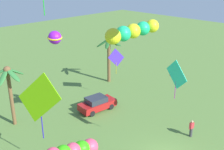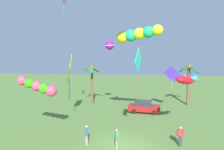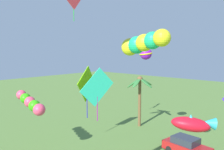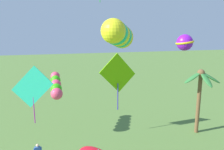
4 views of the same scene
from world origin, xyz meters
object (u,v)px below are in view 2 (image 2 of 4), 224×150
palm_tree_1 (92,75)px  spectator_1 (180,136)px  parked_car_0 (144,107)px  spectator_0 (117,139)px  kite_tube_2 (137,34)px  kite_diamond_8 (138,61)px  palm_tree_0 (189,75)px  kite_diamond_1 (69,71)px  spectator_2 (87,135)px  kite_ball_4 (110,45)px  kite_fish_6 (186,80)px  kite_tube_7 (39,87)px  kite_diamond_5 (172,74)px

palm_tree_1 → spectator_1: (9.93, -13.01, -3.60)m
parked_car_0 → palm_tree_1: bearing=154.4°
palm_tree_1 → spectator_0: 15.46m
parked_car_0 → spectator_1: spectator_1 is taller
kite_tube_2 → kite_diamond_8: bearing=-88.7°
parked_car_0 → kite_diamond_8: (-0.87, -9.52, 6.00)m
palm_tree_0 → kite_diamond_1: (-14.90, -8.27, 1.16)m
palm_tree_1 → spectator_2: palm_tree_1 is taller
spectator_0 → kite_diamond_1: kite_diamond_1 is taller
palm_tree_0 → kite_ball_4: 12.41m
kite_diamond_8 → kite_ball_4: bearing=109.8°
spectator_1 → kite_fish_6: bearing=71.3°
parked_car_0 → spectator_2: bearing=-116.2°
palm_tree_0 → parked_car_0: bearing=-143.6°
palm_tree_0 → kite_tube_2: bearing=-126.6°
kite_diamond_8 → kite_tube_7: bearing=174.8°
kite_diamond_1 → kite_tube_2: (7.51, -1.66, 3.76)m
kite_diamond_8 → spectator_0: bearing=-144.4°
kite_diamond_8 → spectator_1: bearing=1.0°
kite_diamond_1 → kite_diamond_8: (7.61, -5.98, 1.28)m
palm_tree_1 → kite_tube_2: (6.44, -8.75, 4.83)m
parked_car_0 → kite_diamond_1: bearing=-157.3°
kite_diamond_1 → kite_diamond_5: bearing=19.1°
kite_diamond_1 → kite_ball_4: (4.10, 3.76, 2.97)m
parked_car_0 → spectator_2: size_ratio=2.56×
palm_tree_0 → kite_fish_6: 11.95m
spectator_2 → kite_tube_2: bearing=50.6°
palm_tree_1 → kite_ball_4: 6.05m
spectator_2 → kite_tube_2: kite_tube_2 is taller
spectator_0 → kite_diamond_8: bearing=35.6°
kite_fish_6 → parked_car_0: bearing=116.6°
palm_tree_0 → kite_diamond_1: 17.08m
kite_diamond_5 → kite_tube_7: kite_diamond_5 is taller
palm_tree_0 → kite_diamond_5: bearing=-125.6°
palm_tree_0 → kite_diamond_1: bearing=-151.0°
palm_tree_1 → kite_tube_2: kite_tube_2 is taller
palm_tree_0 → palm_tree_1: size_ratio=1.02×
spectator_2 → kite_diamond_8: (4.06, 0.51, 5.94)m
kite_ball_4 → kite_diamond_5: bearing=2.7°
palm_tree_1 → kite_ball_4: bearing=-47.7°
spectator_2 → kite_ball_4: (0.55, 10.26, 7.63)m
palm_tree_0 → palm_tree_1: bearing=-175.1°
palm_tree_0 → kite_diamond_8: kite_diamond_8 is taller
palm_tree_0 → spectator_1: bearing=-105.4°
palm_tree_1 → spectator_1: bearing=-52.7°
palm_tree_1 → spectator_2: (2.48, -13.58, -3.60)m
kite_ball_4 → parked_car_0: bearing=-2.9°
kite_diamond_1 → kite_ball_4: bearing=42.6°
palm_tree_0 → kite_tube_2: size_ratio=1.33×
spectator_1 → kite_fish_6: 5.06m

